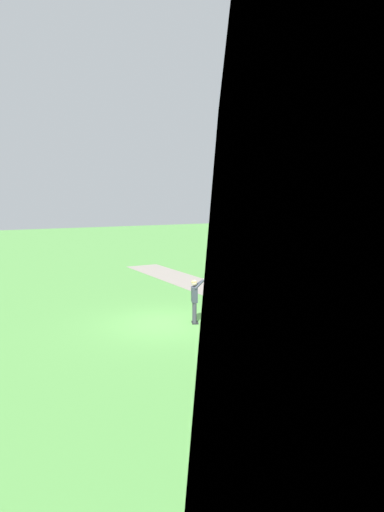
# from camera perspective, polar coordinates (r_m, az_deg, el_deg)

# --- Properties ---
(ground_plane) EXTENTS (120.00, 120.00, 0.00)m
(ground_plane) POSITION_cam_1_polar(r_m,az_deg,el_deg) (16.71, -3.91, -9.15)
(ground_plane) COLOR #569947
(walkway_path) EXTENTS (3.00, 32.04, 0.02)m
(walkway_path) POSITION_cam_1_polar(r_m,az_deg,el_deg) (18.00, 13.68, -8.09)
(walkway_path) COLOR gray
(walkway_path) RESTS_ON ground
(person_kite_flyer) EXTENTS (0.63, 0.50, 1.83)m
(person_kite_flyer) POSITION_cam_1_polar(r_m,az_deg,el_deg) (16.41, 0.41, -5.65)
(person_kite_flyer) COLOR #232328
(person_kite_flyer) RESTS_ON ground
(flying_kite) EXTENTS (2.82, 1.59, 5.22)m
(flying_kite) POSITION_cam_1_polar(r_m,az_deg,el_deg) (16.67, 9.52, 13.48)
(flying_kite) COLOR blue
(park_bench_near_walkway) EXTENTS (0.47, 1.51, 0.88)m
(park_bench_near_walkway) POSITION_cam_1_polar(r_m,az_deg,el_deg) (17.94, 6.50, -6.31)
(park_bench_near_walkway) COLOR brown
(park_bench_near_walkway) RESTS_ON ground
(park_bench_far_walkway) EXTENTS (0.47, 1.51, 0.88)m
(park_bench_far_walkway) POSITION_cam_1_polar(r_m,az_deg,el_deg) (15.36, 14.35, -8.88)
(park_bench_far_walkway) COLOR brown
(park_bench_far_walkway) RESTS_ON ground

